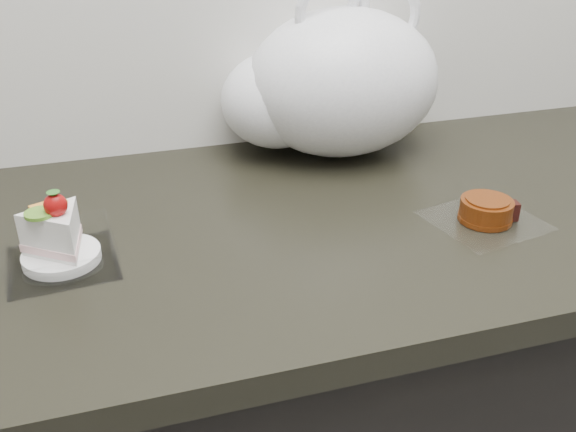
{
  "coord_description": "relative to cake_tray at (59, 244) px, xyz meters",
  "views": [
    {
      "loc": [
        -0.3,
        0.89,
        1.35
      ],
      "look_at": [
        -0.08,
        1.62,
        0.94
      ],
      "focal_mm": 40.0,
      "sensor_mm": 36.0,
      "label": 1
    }
  ],
  "objects": [
    {
      "name": "cake_tray",
      "position": [
        0.0,
        0.0,
        0.0
      ],
      "size": [
        0.14,
        0.14,
        0.11
      ],
      "rotation": [
        0.0,
        0.0,
        0.08
      ],
      "color": "white",
      "rests_on": "counter"
    },
    {
      "name": "mooncake_wrap",
      "position": [
        0.59,
        -0.06,
        -0.01
      ],
      "size": [
        0.18,
        0.17,
        0.04
      ],
      "rotation": [
        0.0,
        0.0,
        0.37
      ],
      "color": "white",
      "rests_on": "counter"
    },
    {
      "name": "plastic_bag",
      "position": [
        0.46,
        0.26,
        0.1
      ],
      "size": [
        0.38,
        0.27,
        0.31
      ],
      "rotation": [
        0.0,
        0.0,
        -0.01
      ],
      "color": "white",
      "rests_on": "counter"
    },
    {
      "name": "counter",
      "position": [
        0.38,
        0.04,
        -0.48
      ],
      "size": [
        2.04,
        0.64,
        0.9
      ],
      "color": "black",
      "rests_on": "ground"
    }
  ]
}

